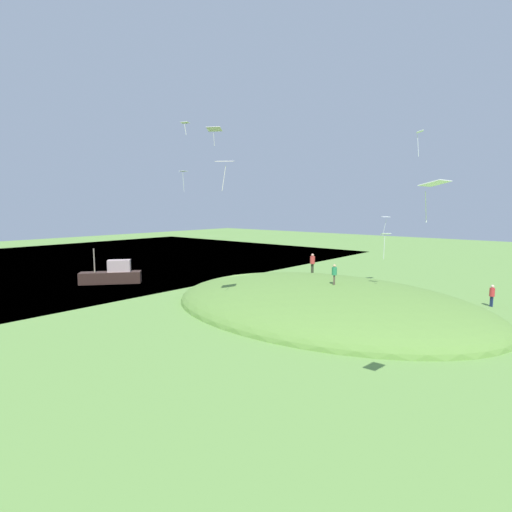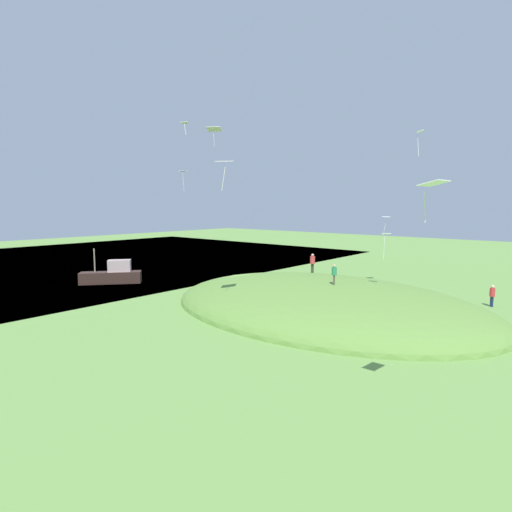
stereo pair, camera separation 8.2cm
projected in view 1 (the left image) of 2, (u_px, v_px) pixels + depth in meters
ground_plane at (239, 290)px, 40.17m from camera, size 160.00×160.00×0.00m
lake_water at (78, 262)px, 61.72m from camera, size 57.52×80.00×0.40m
grass_hill at (322, 308)px, 32.98m from camera, size 27.32×19.17×4.57m
boat_on_lake at (112, 275)px, 43.34m from camera, size 5.12×5.76×3.78m
person_walking_path at (334, 272)px, 30.90m from camera, size 0.49×0.49×1.57m
person_with_child at (492, 293)px, 33.23m from camera, size 0.52×0.52×1.83m
person_near_shore at (312, 261)px, 38.30m from camera, size 0.62×0.62×1.83m
kite_0 at (435, 185)px, 14.30m from camera, size 0.86×1.17×1.50m
kite_1 at (386, 236)px, 30.37m from camera, size 0.85×0.81×1.96m
kite_2 at (420, 134)px, 31.94m from camera, size 0.75×0.88×2.07m
kite_3 at (214, 130)px, 32.47m from camera, size 1.40×1.26×1.46m
kite_4 at (185, 123)px, 31.18m from camera, size 0.75×0.63×1.01m
kite_5 at (385, 218)px, 41.57m from camera, size 0.98×1.02×2.00m
kite_6 at (225, 162)px, 26.38m from camera, size 1.46×1.37×2.00m
kite_7 at (183, 173)px, 35.01m from camera, size 0.69×0.52×1.82m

